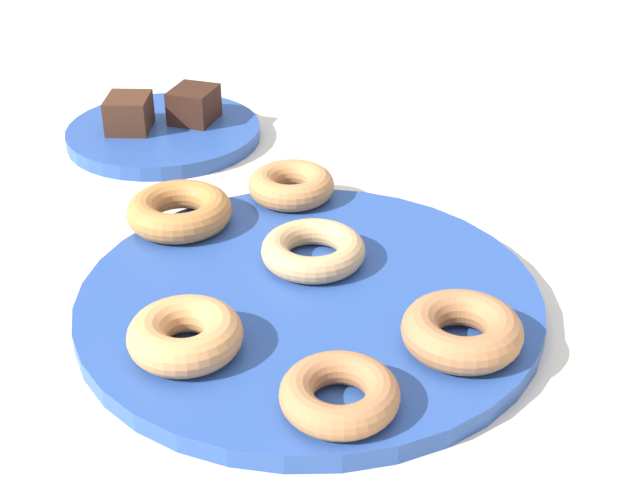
{
  "coord_description": "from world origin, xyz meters",
  "views": [
    {
      "loc": [
        0.16,
        -0.55,
        0.39
      ],
      "look_at": [
        0.0,
        0.03,
        0.04
      ],
      "focal_mm": 50.5,
      "sensor_mm": 36.0,
      "label": 1
    }
  ],
  "objects_px": {
    "donut_3": "(340,394)",
    "cake_plate": "(164,133)",
    "donut_5": "(291,185)",
    "brownie_near": "(129,113)",
    "donut_1": "(462,331)",
    "donut_2": "(313,250)",
    "brownie_far": "(194,105)",
    "donut_0": "(185,335)",
    "donut_plate": "(310,301)",
    "donut_4": "(179,211)"
  },
  "relations": [
    {
      "from": "donut_plate",
      "to": "donut_2",
      "type": "relative_size",
      "value": 4.23
    },
    {
      "from": "donut_2",
      "to": "donut_4",
      "type": "distance_m",
      "value": 0.13
    },
    {
      "from": "donut_1",
      "to": "donut_3",
      "type": "distance_m",
      "value": 0.11
    },
    {
      "from": "donut_1",
      "to": "donut_0",
      "type": "bearing_deg",
      "value": -162.71
    },
    {
      "from": "donut_0",
      "to": "donut_1",
      "type": "distance_m",
      "value": 0.19
    },
    {
      "from": "donut_2",
      "to": "cake_plate",
      "type": "distance_m",
      "value": 0.33
    },
    {
      "from": "donut_5",
      "to": "brownie_near",
      "type": "xyz_separation_m",
      "value": [
        -0.21,
        0.11,
        0.01
      ]
    },
    {
      "from": "brownie_far",
      "to": "donut_0",
      "type": "bearing_deg",
      "value": -68.28
    },
    {
      "from": "brownie_near",
      "to": "donut_0",
      "type": "bearing_deg",
      "value": -58.64
    },
    {
      "from": "donut_1",
      "to": "donut_4",
      "type": "height_order",
      "value": "same"
    },
    {
      "from": "cake_plate",
      "to": "donut_2",
      "type": "bearing_deg",
      "value": -44.14
    },
    {
      "from": "donut_5",
      "to": "donut_0",
      "type": "bearing_deg",
      "value": -90.19
    },
    {
      "from": "donut_1",
      "to": "donut_2",
      "type": "distance_m",
      "value": 0.15
    },
    {
      "from": "donut_4",
      "to": "donut_5",
      "type": "height_order",
      "value": "donut_4"
    },
    {
      "from": "donut_1",
      "to": "donut_4",
      "type": "xyz_separation_m",
      "value": [
        -0.26,
        0.11,
        -0.0
      ]
    },
    {
      "from": "donut_0",
      "to": "brownie_near",
      "type": "relative_size",
      "value": 1.6
    },
    {
      "from": "donut_3",
      "to": "brownie_far",
      "type": "bearing_deg",
      "value": 123.0
    },
    {
      "from": "cake_plate",
      "to": "brownie_near",
      "type": "relative_size",
      "value": 4.15
    },
    {
      "from": "donut_0",
      "to": "donut_4",
      "type": "xyz_separation_m",
      "value": [
        -0.08,
        0.17,
        -0.0
      ]
    },
    {
      "from": "donut_4",
      "to": "donut_2",
      "type": "bearing_deg",
      "value": -13.1
    },
    {
      "from": "donut_0",
      "to": "donut_plate",
      "type": "bearing_deg",
      "value": 56.79
    },
    {
      "from": "donut_plate",
      "to": "donut_3",
      "type": "bearing_deg",
      "value": -65.71
    },
    {
      "from": "donut_4",
      "to": "donut_5",
      "type": "relative_size",
      "value": 1.15
    },
    {
      "from": "donut_1",
      "to": "cake_plate",
      "type": "xyz_separation_m",
      "value": [
        -0.37,
        0.31,
        -0.02
      ]
    },
    {
      "from": "donut_3",
      "to": "donut_5",
      "type": "bearing_deg",
      "value": 113.09
    },
    {
      "from": "donut_plate",
      "to": "donut_0",
      "type": "bearing_deg",
      "value": -123.21
    },
    {
      "from": "donut_plate",
      "to": "brownie_far",
      "type": "relative_size",
      "value": 7.1
    },
    {
      "from": "donut_4",
      "to": "donut_5",
      "type": "bearing_deg",
      "value": 44.07
    },
    {
      "from": "donut_plate",
      "to": "donut_3",
      "type": "distance_m",
      "value": 0.14
    },
    {
      "from": "brownie_near",
      "to": "brownie_far",
      "type": "height_order",
      "value": "same"
    },
    {
      "from": "cake_plate",
      "to": "donut_3",
      "type": "bearing_deg",
      "value": -52.84
    },
    {
      "from": "donut_1",
      "to": "donut_4",
      "type": "relative_size",
      "value": 0.93
    },
    {
      "from": "donut_1",
      "to": "cake_plate",
      "type": "height_order",
      "value": "donut_1"
    },
    {
      "from": "donut_1",
      "to": "donut_4",
      "type": "bearing_deg",
      "value": 156.74
    },
    {
      "from": "donut_0",
      "to": "brownie_near",
      "type": "xyz_separation_m",
      "value": [
        -0.21,
        0.35,
        0.01
      ]
    },
    {
      "from": "donut_5",
      "to": "donut_4",
      "type": "bearing_deg",
      "value": -135.93
    },
    {
      "from": "donut_0",
      "to": "donut_2",
      "type": "bearing_deg",
      "value": 69.45
    },
    {
      "from": "donut_1",
      "to": "brownie_far",
      "type": "distance_m",
      "value": 0.48
    },
    {
      "from": "donut_2",
      "to": "cake_plate",
      "type": "height_order",
      "value": "donut_2"
    },
    {
      "from": "donut_0",
      "to": "donut_1",
      "type": "height_order",
      "value": "same"
    },
    {
      "from": "donut_0",
      "to": "donut_5",
      "type": "relative_size",
      "value": 1.02
    },
    {
      "from": "donut_0",
      "to": "brownie_far",
      "type": "height_order",
      "value": "brownie_far"
    },
    {
      "from": "brownie_far",
      "to": "cake_plate",
      "type": "bearing_deg",
      "value": -135.0
    },
    {
      "from": "donut_3",
      "to": "brownie_near",
      "type": "bearing_deg",
      "value": 131.07
    },
    {
      "from": "donut_2",
      "to": "brownie_far",
      "type": "xyz_separation_m",
      "value": [
        -0.21,
        0.25,
        0.01
      ]
    },
    {
      "from": "donut_3",
      "to": "cake_plate",
      "type": "height_order",
      "value": "donut_3"
    },
    {
      "from": "cake_plate",
      "to": "brownie_near",
      "type": "xyz_separation_m",
      "value": [
        -0.03,
        -0.02,
        0.03
      ]
    },
    {
      "from": "donut_0",
      "to": "cake_plate",
      "type": "relative_size",
      "value": 0.39
    },
    {
      "from": "donut_4",
      "to": "brownie_near",
      "type": "distance_m",
      "value": 0.23
    },
    {
      "from": "donut_0",
      "to": "donut_3",
      "type": "height_order",
      "value": "donut_0"
    }
  ]
}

